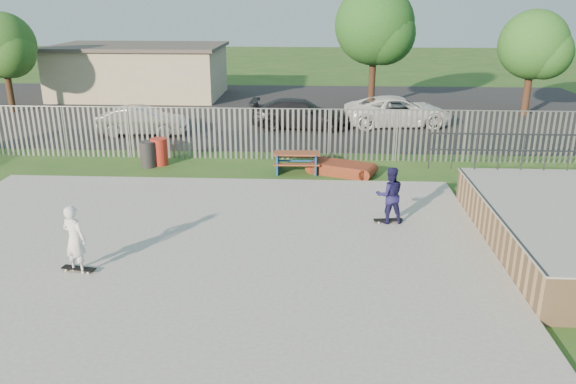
{
  "coord_description": "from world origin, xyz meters",
  "views": [
    {
      "loc": [
        3.13,
        -12.13,
        6.06
      ],
      "look_at": [
        2.4,
        2.0,
        1.1
      ],
      "focal_mm": 35.0,
      "sensor_mm": 36.0,
      "label": 1
    }
  ],
  "objects_px": {
    "tree_mid": "(375,25)",
    "skater_navy": "(390,195)",
    "car_white": "(398,111)",
    "skater_white": "(75,239)",
    "picnic_table": "(297,162)",
    "car_silver": "(142,121)",
    "tree_left": "(2,45)",
    "funbox": "(342,168)",
    "car_dark": "(300,114)",
    "tree_right": "(534,45)",
    "trash_bin_red": "(159,152)",
    "trash_bin_grey": "(148,154)"
  },
  "relations": [
    {
      "from": "car_dark",
      "to": "tree_mid",
      "type": "relative_size",
      "value": 0.7
    },
    {
      "from": "picnic_table",
      "to": "trash_bin_grey",
      "type": "relative_size",
      "value": 1.74
    },
    {
      "from": "car_silver",
      "to": "skater_white",
      "type": "xyz_separation_m",
      "value": [
        2.6,
        -13.62,
        0.27
      ]
    },
    {
      "from": "funbox",
      "to": "skater_white",
      "type": "distance_m",
      "value": 10.33
    },
    {
      "from": "trash_bin_grey",
      "to": "tree_left",
      "type": "height_order",
      "value": "tree_left"
    },
    {
      "from": "car_dark",
      "to": "tree_left",
      "type": "xyz_separation_m",
      "value": [
        -15.91,
        3.14,
        2.87
      ]
    },
    {
      "from": "car_dark",
      "to": "car_silver",
      "type": "bearing_deg",
      "value": 105.92
    },
    {
      "from": "car_white",
      "to": "tree_right",
      "type": "xyz_separation_m",
      "value": [
        7.12,
        3.0,
        2.93
      ]
    },
    {
      "from": "car_dark",
      "to": "tree_right",
      "type": "relative_size",
      "value": 0.87
    },
    {
      "from": "trash_bin_red",
      "to": "car_white",
      "type": "distance_m",
      "value": 12.21
    },
    {
      "from": "picnic_table",
      "to": "car_white",
      "type": "distance_m",
      "value": 9.02
    },
    {
      "from": "car_white",
      "to": "skater_white",
      "type": "bearing_deg",
      "value": 143.01
    },
    {
      "from": "trash_bin_grey",
      "to": "car_silver",
      "type": "bearing_deg",
      "value": 108.87
    },
    {
      "from": "tree_right",
      "to": "skater_white",
      "type": "relative_size",
      "value": 3.44
    },
    {
      "from": "trash_bin_grey",
      "to": "tree_right",
      "type": "distance_m",
      "value": 20.51
    },
    {
      "from": "skater_white",
      "to": "tree_left",
      "type": "bearing_deg",
      "value": -38.04
    },
    {
      "from": "tree_right",
      "to": "skater_navy",
      "type": "distance_m",
      "value": 18.46
    },
    {
      "from": "tree_mid",
      "to": "tree_right",
      "type": "xyz_separation_m",
      "value": [
        7.99,
        -1.94,
        -0.87
      ]
    },
    {
      "from": "car_white",
      "to": "skater_white",
      "type": "height_order",
      "value": "skater_white"
    },
    {
      "from": "car_dark",
      "to": "funbox",
      "type": "bearing_deg",
      "value": -165.09
    },
    {
      "from": "tree_right",
      "to": "skater_navy",
      "type": "xyz_separation_m",
      "value": [
        -9.06,
        -15.86,
        -2.72
      ]
    },
    {
      "from": "car_dark",
      "to": "car_white",
      "type": "distance_m",
      "value": 4.82
    },
    {
      "from": "picnic_table",
      "to": "tree_right",
      "type": "height_order",
      "value": "tree_right"
    },
    {
      "from": "trash_bin_grey",
      "to": "tree_mid",
      "type": "distance_m",
      "value": 16.06
    },
    {
      "from": "tree_mid",
      "to": "picnic_table",
      "type": "bearing_deg",
      "value": -106.68
    },
    {
      "from": "car_silver",
      "to": "tree_right",
      "type": "bearing_deg",
      "value": -76.54
    },
    {
      "from": "trash_bin_red",
      "to": "skater_navy",
      "type": "height_order",
      "value": "skater_navy"
    },
    {
      "from": "funbox",
      "to": "car_dark",
      "type": "distance_m",
      "value": 7.48
    },
    {
      "from": "funbox",
      "to": "skater_white",
      "type": "height_order",
      "value": "skater_white"
    },
    {
      "from": "tree_left",
      "to": "car_dark",
      "type": "bearing_deg",
      "value": -11.15
    },
    {
      "from": "car_silver",
      "to": "tree_left",
      "type": "xyz_separation_m",
      "value": [
        -8.76,
        4.96,
        2.9
      ]
    },
    {
      "from": "trash_bin_red",
      "to": "skater_navy",
      "type": "bearing_deg",
      "value": -35.55
    },
    {
      "from": "car_white",
      "to": "skater_navy",
      "type": "xyz_separation_m",
      "value": [
        -1.94,
        -12.85,
        0.2
      ]
    },
    {
      "from": "trash_bin_grey",
      "to": "car_white",
      "type": "bearing_deg",
      "value": 36.14
    },
    {
      "from": "car_white",
      "to": "tree_right",
      "type": "distance_m",
      "value": 8.26
    },
    {
      "from": "car_silver",
      "to": "tree_left",
      "type": "bearing_deg",
      "value": 57.67
    },
    {
      "from": "tree_mid",
      "to": "car_white",
      "type": "bearing_deg",
      "value": -79.95
    },
    {
      "from": "picnic_table",
      "to": "tree_right",
      "type": "bearing_deg",
      "value": 41.09
    },
    {
      "from": "trash_bin_red",
      "to": "trash_bin_grey",
      "type": "bearing_deg",
      "value": -142.0
    },
    {
      "from": "tree_right",
      "to": "funbox",
      "type": "bearing_deg",
      "value": -132.77
    },
    {
      "from": "tree_mid",
      "to": "skater_white",
      "type": "distance_m",
      "value": 23.01
    },
    {
      "from": "picnic_table",
      "to": "car_white",
      "type": "height_order",
      "value": "car_white"
    },
    {
      "from": "picnic_table",
      "to": "funbox",
      "type": "xyz_separation_m",
      "value": [
        1.63,
        -0.27,
        -0.15
      ]
    },
    {
      "from": "trash_bin_red",
      "to": "tree_left",
      "type": "xyz_separation_m",
      "value": [
        -10.8,
        9.61,
        3.06
      ]
    },
    {
      "from": "car_dark",
      "to": "tree_right",
      "type": "height_order",
      "value": "tree_right"
    },
    {
      "from": "car_white",
      "to": "trash_bin_red",
      "type": "bearing_deg",
      "value": 119.01
    },
    {
      "from": "picnic_table",
      "to": "funbox",
      "type": "relative_size",
      "value": 0.74
    },
    {
      "from": "car_silver",
      "to": "funbox",
      "type": "bearing_deg",
      "value": -124.32
    },
    {
      "from": "tree_left",
      "to": "skater_white",
      "type": "distance_m",
      "value": 21.93
    },
    {
      "from": "tree_mid",
      "to": "skater_navy",
      "type": "height_order",
      "value": "tree_mid"
    }
  ]
}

